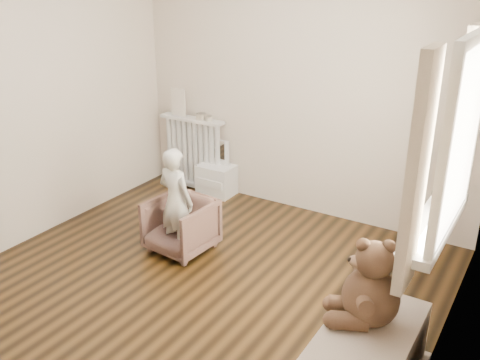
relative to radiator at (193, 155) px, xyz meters
The scene contains 17 objects.
floor 2.12m from the radiator, 53.86° to the right, with size 3.60×3.60×0.01m, color black.
back_wall 1.53m from the radiator, ahead, with size 3.60×0.02×2.60m, color beige.
left_wall 1.99m from the radiator, 108.84° to the right, with size 0.02×3.60×2.60m, color beige.
right_wall 3.58m from the radiator, 29.03° to the right, with size 0.02×3.60×2.60m, color beige.
window 3.46m from the radiator, 24.80° to the right, with size 0.03×0.90×1.10m, color white.
window_sill 3.24m from the radiator, 25.47° to the right, with size 0.22×1.10×0.06m, color silver.
curtain_left 3.62m from the radiator, 34.13° to the right, with size 0.06×0.26×1.30m, color #BDAC91.
curtain_right 3.15m from the radiator, 15.72° to the right, with size 0.06×0.26×1.30m, color #BDAC91.
radiator is the anchor object (origin of this frame).
paper_doll 0.61m from the radiator, behind, with size 0.18×0.02×0.31m, color beige.
tin_a 0.48m from the radiator, ahead, with size 0.11×0.11×0.07m, color #A59E8C.
tin_b 0.51m from the radiator, ahead, with size 0.09×0.09×0.05m, color #A59E8C.
toy_vanity 0.35m from the radiator, ahead, with size 0.39×0.28×0.62m, color silver.
armchair 1.47m from the radiator, 58.25° to the right, with size 0.52×0.53×0.49m, color brown.
child 1.51m from the radiator, 59.25° to the right, with size 0.35×0.23×0.96m, color beige.
teddy_bear 3.36m from the radiator, 35.93° to the right, with size 0.44×0.34×0.54m, color #3B2618, non-canonical shape.
plush_cat 3.15m from the radiator, 21.01° to the right, with size 0.15×0.25×0.21m, color #686258, non-canonical shape.
Camera 1 is at (2.21, -2.89, 2.39)m, focal length 40.00 mm.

